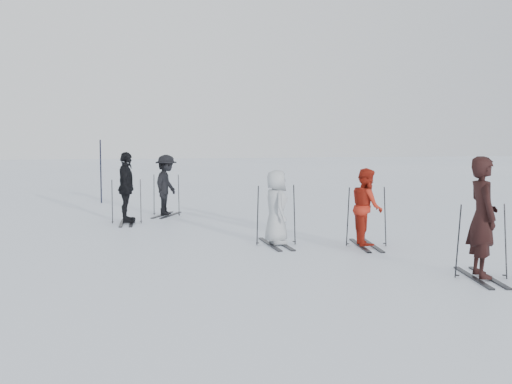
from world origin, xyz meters
TOP-DOWN VIEW (x-y plane):
  - ground at (0.00, 0.00)m, footprint 120.00×120.00m
  - skier_near_dark at (2.42, -4.33)m, footprint 0.60×0.78m
  - skier_red at (1.87, -1.02)m, footprint 0.73×0.87m
  - skier_grey at (0.09, -0.43)m, footprint 0.50×0.76m
  - skier_uphill_left at (-2.84, 3.78)m, footprint 0.54×1.12m
  - skier_uphill_far at (-1.65, 5.31)m, footprint 1.07×1.29m
  - skis_near_dark at (2.42, -4.33)m, footprint 1.85×1.25m
  - skis_red at (1.87, -1.02)m, footprint 1.88×1.21m
  - skis_grey at (0.09, -0.43)m, footprint 1.79×0.97m
  - skis_uphill_left at (-2.84, 3.78)m, footprint 1.71×1.00m
  - skis_uphill_far at (-1.65, 5.31)m, footprint 1.91×1.54m
  - piste_marker at (-3.50, 9.50)m, footprint 0.06×0.06m

SIDE VIEW (x-z plane):
  - ground at x=0.00m, z-range 0.00..0.00m
  - skis_uphill_left at x=-2.84m, z-range 0.00..1.20m
  - skis_near_dark at x=2.42m, z-range 0.00..1.23m
  - skis_uphill_far at x=-1.65m, z-range 0.00..1.23m
  - skis_red at x=1.87m, z-range 0.00..1.27m
  - skis_grey at x=0.09m, z-range 0.00..1.30m
  - skier_grey at x=0.09m, z-range 0.00..1.55m
  - skier_red at x=1.87m, z-range 0.00..1.59m
  - skier_uphill_far at x=-1.65m, z-range 0.00..1.74m
  - skier_uphill_left at x=-2.84m, z-range 0.00..1.85m
  - skier_near_dark at x=2.42m, z-range 0.00..1.92m
  - piste_marker at x=-3.50m, z-range 0.00..2.19m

